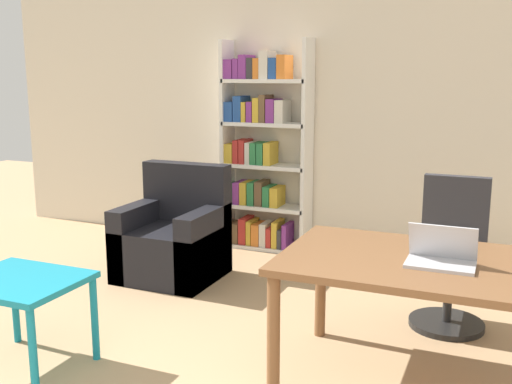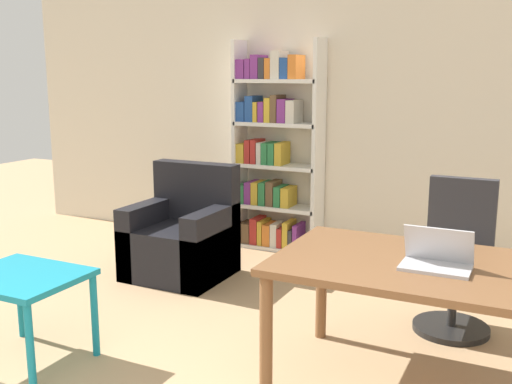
{
  "view_description": "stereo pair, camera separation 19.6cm",
  "coord_description": "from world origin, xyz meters",
  "px_view_note": "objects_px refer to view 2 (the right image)",
  "views": [
    {
      "loc": [
        1.22,
        -0.97,
        1.71
      ],
      "look_at": [
        -0.2,
        2.39,
        0.98
      ],
      "focal_mm": 42.0,
      "sensor_mm": 36.0,
      "label": 1
    },
    {
      "loc": [
        1.4,
        -0.89,
        1.71
      ],
      "look_at": [
        -0.2,
        2.39,
        0.98
      ],
      "focal_mm": 42.0,
      "sensor_mm": 36.0,
      "label": 2
    }
  ],
  "objects_px": {
    "side_table_blue": "(22,287)",
    "bookshelf": "(272,154)",
    "armchair": "(182,240)",
    "laptop": "(437,259)",
    "office_chair": "(456,262)",
    "desk": "(427,279)"
  },
  "relations": [
    {
      "from": "laptop",
      "to": "office_chair",
      "type": "relative_size",
      "value": 0.34
    },
    {
      "from": "desk",
      "to": "armchair",
      "type": "relative_size",
      "value": 1.68
    },
    {
      "from": "desk",
      "to": "bookshelf",
      "type": "distance_m",
      "value": 2.87
    },
    {
      "from": "laptop",
      "to": "side_table_blue",
      "type": "distance_m",
      "value": 2.35
    },
    {
      "from": "armchair",
      "to": "desk",
      "type": "bearing_deg",
      "value": -25.72
    },
    {
      "from": "laptop",
      "to": "office_chair",
      "type": "height_order",
      "value": "office_chair"
    },
    {
      "from": "laptop",
      "to": "bookshelf",
      "type": "relative_size",
      "value": 0.17
    },
    {
      "from": "armchair",
      "to": "office_chair",
      "type": "bearing_deg",
      "value": -2.79
    },
    {
      "from": "laptop",
      "to": "armchair",
      "type": "xyz_separation_m",
      "value": [
        -2.28,
        1.13,
        -0.47
      ]
    },
    {
      "from": "armchair",
      "to": "bookshelf",
      "type": "bearing_deg",
      "value": 72.17
    },
    {
      "from": "armchair",
      "to": "side_table_blue",
      "type": "bearing_deg",
      "value": -88.97
    },
    {
      "from": "side_table_blue",
      "to": "armchair",
      "type": "height_order",
      "value": "armchair"
    },
    {
      "from": "bookshelf",
      "to": "side_table_blue",
      "type": "bearing_deg",
      "value": -96.34
    },
    {
      "from": "side_table_blue",
      "to": "bookshelf",
      "type": "distance_m",
      "value": 2.9
    },
    {
      "from": "office_chair",
      "to": "armchair",
      "type": "relative_size",
      "value": 1.08
    },
    {
      "from": "armchair",
      "to": "bookshelf",
      "type": "distance_m",
      "value": 1.3
    },
    {
      "from": "laptop",
      "to": "armchair",
      "type": "bearing_deg",
      "value": 153.57
    },
    {
      "from": "office_chair",
      "to": "side_table_blue",
      "type": "distance_m",
      "value": 2.77
    },
    {
      "from": "armchair",
      "to": "bookshelf",
      "type": "xyz_separation_m",
      "value": [
        0.35,
        1.08,
        0.63
      ]
    },
    {
      "from": "side_table_blue",
      "to": "bookshelf",
      "type": "xyz_separation_m",
      "value": [
        0.32,
        2.84,
        0.46
      ]
    },
    {
      "from": "desk",
      "to": "office_chair",
      "type": "height_order",
      "value": "office_chair"
    },
    {
      "from": "armchair",
      "to": "bookshelf",
      "type": "relative_size",
      "value": 0.47
    }
  ]
}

